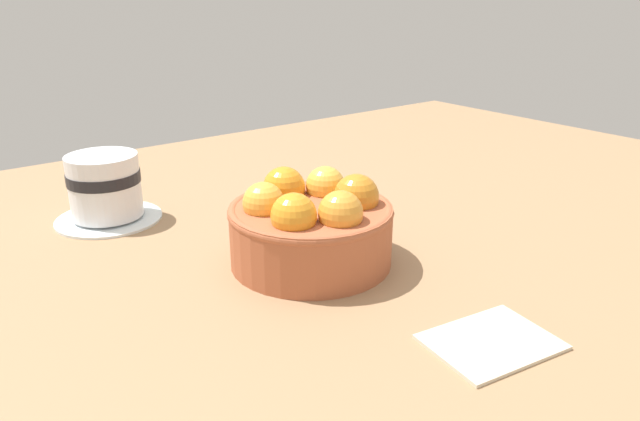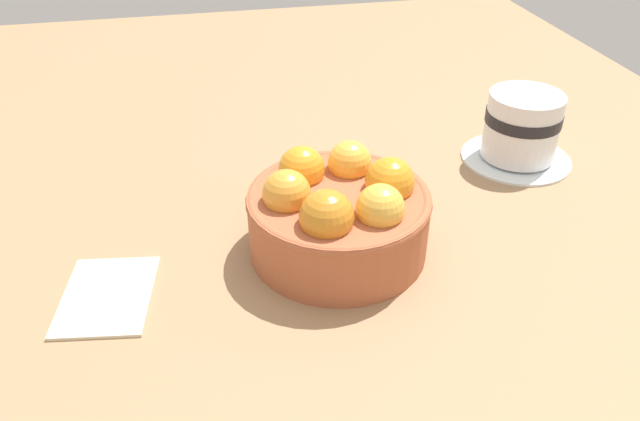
{
  "view_description": "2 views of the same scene",
  "coord_description": "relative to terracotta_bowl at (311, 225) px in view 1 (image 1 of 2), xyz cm",
  "views": [
    {
      "loc": [
        32.55,
        43.77,
        26.28
      ],
      "look_at": [
        -1.31,
        -0.2,
        5.23
      ],
      "focal_mm": 33.24,
      "sensor_mm": 36.0,
      "label": 1
    },
    {
      "loc": [
        -44.58,
        11.38,
        35.17
      ],
      "look_at": [
        0.51,
        1.58,
        4.22
      ],
      "focal_mm": 34.9,
      "sensor_mm": 36.0,
      "label": 2
    }
  ],
  "objects": [
    {
      "name": "ground_plane",
      "position": [
        0.03,
        -0.01,
        -5.74
      ],
      "size": [
        157.07,
        108.68,
        3.33
      ],
      "primitive_type": "cube",
      "color": "#997551"
    },
    {
      "name": "terracotta_bowl",
      "position": [
        0.0,
        0.0,
        0.0
      ],
      "size": [
        16.42,
        16.42,
        9.01
      ],
      "color": "#AD5938",
      "rests_on": "ground_plane"
    },
    {
      "name": "coffee_cup",
      "position": [
        12.29,
        -24.16,
        -0.14
      ],
      "size": [
        12.39,
        12.39,
        8.04
      ],
      "color": "white",
      "rests_on": "ground_plane"
    },
    {
      "name": "folded_napkin",
      "position": [
        -2.3,
        20.48,
        -3.77
      ],
      "size": [
        10.8,
        8.72,
        0.6
      ],
      "primitive_type": "cube",
      "rotation": [
        0.0,
        0.0,
        -0.15
      ],
      "color": "beige",
      "rests_on": "ground_plane"
    }
  ]
}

